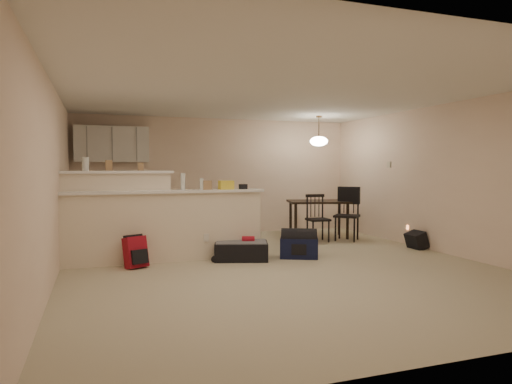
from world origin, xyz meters
name	(u,v)px	position (x,y,z in m)	size (l,w,h in m)	color
room	(278,180)	(0.00, 0.00, 1.25)	(7.00, 7.02, 2.50)	#B8AE8D
breakfast_bar	(148,222)	(-1.76, 0.98, 0.61)	(3.08, 0.58, 1.39)	beige
upper_cabinets	(112,144)	(-2.20, 3.32, 1.90)	(1.40, 0.34, 0.70)	white
kitchen_counter	(124,218)	(-2.00, 3.19, 0.45)	(1.80, 0.60, 0.90)	white
thermostat	(389,165)	(2.98, 1.55, 1.50)	(0.02, 0.12, 0.12)	beige
jar	(85,164)	(-2.64, 1.12, 1.49)	(0.10, 0.10, 0.20)	silver
cereal_box	(109,165)	(-2.31, 1.12, 1.47)	(0.10, 0.07, 0.16)	#9B7850
small_box	(141,167)	(-1.84, 1.12, 1.45)	(0.08, 0.06, 0.12)	#9B7850
bottle_a	(183,182)	(-1.23, 0.90, 1.22)	(0.07, 0.07, 0.26)	silver
bottle_b	(202,184)	(-0.93, 0.90, 1.18)	(0.06, 0.06, 0.18)	silver
bag_lump	(226,185)	(-0.54, 0.90, 1.16)	(0.22, 0.18, 0.14)	#9B7850
pouch	(243,187)	(-0.25, 0.90, 1.13)	(0.12, 0.10, 0.08)	#9B7850
extra_item_x	(207,185)	(-0.85, 0.90, 1.16)	(0.13, 0.10, 0.14)	#9B7850
dining_table	(318,205)	(1.82, 2.31, 0.67)	(1.38, 1.09, 0.76)	black
pendant_lamp	(319,141)	(1.82, 2.31, 1.99)	(0.36, 0.36, 0.62)	brown
dining_chair_near	(318,218)	(1.56, 1.81, 0.46)	(0.40, 0.38, 0.91)	black
dining_chair_far	(347,214)	(2.16, 1.74, 0.52)	(0.45, 0.43, 1.03)	black
suitcase	(241,251)	(-0.37, 0.61, 0.14)	(0.81, 0.53, 0.28)	black
red_backpack	(136,252)	(-1.98, 0.56, 0.22)	(0.30, 0.19, 0.44)	maroon
navy_duffel	(299,248)	(0.54, 0.44, 0.16)	(0.59, 0.32, 0.32)	#101534
black_daypack	(417,240)	(2.85, 0.51, 0.15)	(0.33, 0.24, 0.30)	black
cardboard_sheet	(414,240)	(2.85, 0.58, 0.14)	(0.37, 0.02, 0.28)	#9B7850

